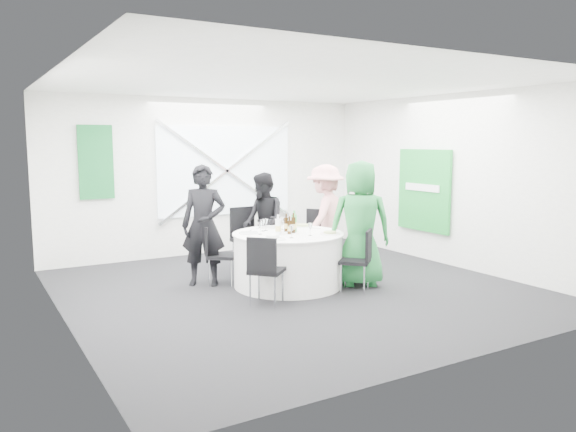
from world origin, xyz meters
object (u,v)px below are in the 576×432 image
person_woman_pink (325,217)px  person_woman_green (360,224)px  chair_back (246,233)px  chair_front_right (361,256)px  banquet_table (288,259)px  chair_back_right (316,235)px  person_man_back (263,222)px  chair_front_left (265,265)px  green_water_bottle (294,223)px  chair_back_left (217,250)px  person_man_back_left (204,225)px  clear_water_bottle (278,227)px

person_woman_pink → person_woman_green: (-0.20, -1.17, 0.05)m
chair_back → chair_front_right: size_ratio=1.17×
banquet_table → person_woman_green: size_ratio=0.88×
person_woman_green → chair_back: bearing=-32.5°
chair_back_right → person_man_back: (-0.74, 0.39, 0.21)m
person_woman_pink → person_woman_green: 1.19m
chair_back_right → person_woman_green: person_woman_green is taller
chair_back → person_woman_green: (0.95, -1.71, 0.30)m
banquet_table → chair_front_left: size_ratio=1.78×
banquet_table → green_water_bottle: bearing=24.0°
chair_back_left → chair_front_right: size_ratio=0.99×
person_man_back_left → person_woman_green: bearing=2.3°
chair_back_left → clear_water_bottle: size_ratio=3.03×
person_woman_green → chair_front_right: bearing=83.0°
chair_back_left → person_man_back_left: size_ratio=0.49×
chair_back_left → person_man_back: person_man_back is taller
chair_back_right → person_man_back: person_man_back is taller
green_water_bottle → person_woman_green: bearing=-35.9°
chair_back → chair_back_right: bearing=-33.6°
person_man_back → person_woman_green: size_ratio=0.88×
person_woman_green → clear_water_bottle: person_woman_green is taller
chair_back_left → person_man_back: 1.12m
person_man_back → person_man_back_left: bearing=-63.0°
banquet_table → chair_back_right: size_ratio=1.63×
banquet_table → green_water_bottle: 0.52m
chair_front_left → person_man_back: size_ratio=0.56×
person_man_back_left → person_man_back: person_man_back_left is taller
person_man_back_left → green_water_bottle: bearing=5.7°
chair_back_left → chair_front_left: chair_front_left is taller
chair_back → person_woman_pink: person_woman_pink is taller
chair_front_right → chair_front_left: 1.44m
chair_front_left → person_man_back: (0.90, 1.73, 0.27)m
person_woman_green → clear_water_bottle: 1.17m
person_man_back_left → chair_back_left: bearing=14.2°
green_water_bottle → clear_water_bottle: 0.36m
chair_back → person_man_back_left: person_man_back_left is taller
chair_front_left → person_man_back_left: person_man_back_left is taller
person_man_back_left → banquet_table: bearing=0.0°
person_man_back → clear_water_bottle: 1.16m
chair_back → person_woman_green: bearing=-63.6°
chair_front_right → chair_back_left: bearing=-84.3°
chair_back → clear_water_bottle: clear_water_bottle is taller
person_man_back → chair_back: bearing=-122.1°
chair_back → green_water_bottle: (0.19, -1.16, 0.29)m
chair_back → green_water_bottle: bearing=-83.2°
chair_front_right → green_water_bottle: size_ratio=2.82×
chair_front_right → person_woman_green: 0.51m
chair_front_left → person_woman_pink: person_woman_pink is taller
chair_back_left → chair_front_left: size_ratio=0.96×
chair_front_right → person_woman_green: bearing=-168.3°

